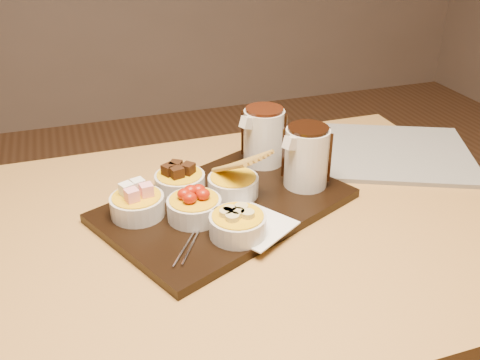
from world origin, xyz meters
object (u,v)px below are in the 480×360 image
object	(u,v)px
pitcher_milk_chocolate	(264,137)
newspaper	(387,152)
dining_table	(212,270)
bowl_strawberries	(194,209)
serving_board	(225,205)
pitcher_dark_chocolate	(307,158)

from	to	relation	value
pitcher_milk_chocolate	newspaper	distance (m)	0.31
dining_table	bowl_strawberries	bearing A→B (deg)	148.51
bowl_strawberries	pitcher_milk_chocolate	xyz separation A→B (m)	(0.20, 0.17, 0.04)
dining_table	serving_board	xyz separation A→B (m)	(0.04, 0.05, 0.11)
dining_table	pitcher_dark_chocolate	xyz separation A→B (m)	(0.22, 0.07, 0.18)
pitcher_dark_chocolate	newspaper	xyz separation A→B (m)	(0.26, 0.10, -0.07)
serving_board	pitcher_milk_chocolate	bearing A→B (deg)	21.80
newspaper	bowl_strawberries	bearing A→B (deg)	-138.75
bowl_strawberries	pitcher_dark_chocolate	distance (m)	0.25
newspaper	serving_board	bearing A→B (deg)	-140.72
dining_table	serving_board	distance (m)	0.13
dining_table	bowl_strawberries	xyz separation A→B (m)	(-0.03, 0.02, 0.14)
pitcher_dark_chocolate	newspaper	size ratio (longest dim) A/B	0.31
dining_table	pitcher_milk_chocolate	xyz separation A→B (m)	(0.18, 0.19, 0.18)
serving_board	pitcher_dark_chocolate	size ratio (longest dim) A/B	3.80
pitcher_milk_chocolate	newspaper	bearing A→B (deg)	-28.29
serving_board	pitcher_milk_chocolate	distance (m)	0.20
dining_table	serving_board	size ratio (longest dim) A/B	2.61
pitcher_milk_chocolate	newspaper	xyz separation A→B (m)	(0.30, -0.02, -0.07)
serving_board	newspaper	xyz separation A→B (m)	(0.44, 0.11, -0.00)
pitcher_dark_chocolate	newspaper	bearing A→B (deg)	-3.00
serving_board	bowl_strawberries	world-z (taller)	bowl_strawberries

